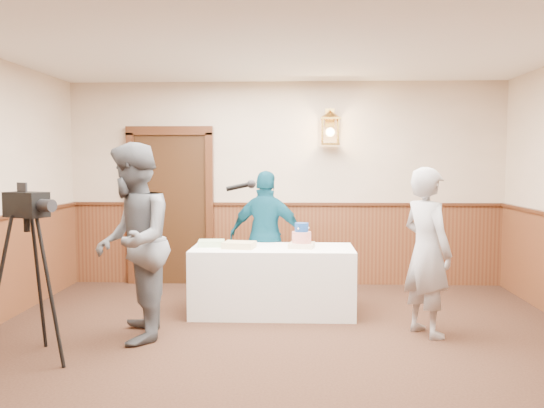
{
  "coord_description": "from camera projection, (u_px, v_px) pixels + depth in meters",
  "views": [
    {
      "loc": [
        0.13,
        -4.47,
        1.71
      ],
      "look_at": [
        -0.12,
        1.7,
        1.25
      ],
      "focal_mm": 38.0,
      "sensor_mm": 36.0,
      "label": 1
    }
  ],
  "objects": [
    {
      "name": "baker",
      "position": [
        427.0,
        252.0,
        5.62
      ],
      "size": [
        0.64,
        0.72,
        1.65
      ],
      "primitive_type": "imported",
      "rotation": [
        0.0,
        0.0,
        2.08
      ],
      "color": "#9A9A9F",
      "rests_on": "ground"
    },
    {
      "name": "display_table",
      "position": [
        273.0,
        280.0,
        6.46
      ],
      "size": [
        1.8,
        0.8,
        0.75
      ],
      "primitive_type": "cube",
      "color": "white",
      "rests_on": "ground"
    },
    {
      "name": "tiered_cake",
      "position": [
        302.0,
        238.0,
        6.4
      ],
      "size": [
        0.31,
        0.31,
        0.28
      ],
      "rotation": [
        0.0,
        0.0,
        -0.16
      ],
      "color": "beige",
      "rests_on": "display_table"
    },
    {
      "name": "interviewer",
      "position": [
        132.0,
        242.0,
        5.45
      ],
      "size": [
        1.61,
        1.05,
        1.89
      ],
      "rotation": [
        0.0,
        0.0,
        -1.36
      ],
      "color": "#565A60",
      "rests_on": "ground"
    },
    {
      "name": "ground",
      "position": [
        278.0,
        376.0,
        4.59
      ],
      "size": [
        7.0,
        7.0,
        0.0
      ],
      "primitive_type": "plane",
      "color": "black",
      "rests_on": "ground"
    },
    {
      "name": "sheet_cake_yellow",
      "position": [
        239.0,
        245.0,
        6.36
      ],
      "size": [
        0.38,
        0.31,
        0.07
      ],
      "primitive_type": "cube",
      "rotation": [
        0.0,
        0.0,
        -0.18
      ],
      "color": "#D1BC7D",
      "rests_on": "display_table"
    },
    {
      "name": "assistant_p",
      "position": [
        267.0,
        237.0,
        6.97
      ],
      "size": [
        1.0,
        0.59,
        1.6
      ],
      "primitive_type": "imported",
      "rotation": [
        0.0,
        0.0,
        2.92
      ],
      "color": "navy",
      "rests_on": "ground"
    },
    {
      "name": "room_shell",
      "position": [
        273.0,
        183.0,
        4.93
      ],
      "size": [
        6.02,
        7.02,
        2.81
      ],
      "color": "#C0AB90",
      "rests_on": "ground"
    },
    {
      "name": "sheet_cake_green",
      "position": [
        211.0,
        243.0,
        6.51
      ],
      "size": [
        0.31,
        0.26,
        0.07
      ],
      "primitive_type": "cube",
      "rotation": [
        0.0,
        0.0,
        0.1
      ],
      "color": "#9BC088",
      "rests_on": "display_table"
    },
    {
      "name": "tv_camera_rig",
      "position": [
        29.0,
        286.0,
        4.89
      ],
      "size": [
        0.56,
        0.53,
        1.45
      ],
      "rotation": [
        0.0,
        0.0,
        -0.42
      ],
      "color": "black",
      "rests_on": "ground"
    }
  ]
}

